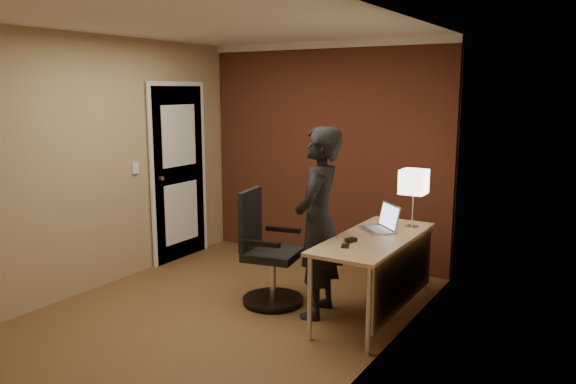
# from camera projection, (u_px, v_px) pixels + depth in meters

# --- Properties ---
(room) EXTENTS (4.00, 4.00, 4.00)m
(room) POSITION_uv_depth(u_px,v_px,m) (286.00, 145.00, 6.21)
(room) COLOR brown
(room) RESTS_ON ground
(desk) EXTENTS (0.60, 1.50, 0.73)m
(desk) POSITION_uv_depth(u_px,v_px,m) (382.00, 252.00, 4.79)
(desk) COLOR tan
(desk) RESTS_ON ground
(desk_lamp) EXTENTS (0.22, 0.22, 0.54)m
(desk_lamp) POSITION_uv_depth(u_px,v_px,m) (414.00, 183.00, 5.04)
(desk_lamp) COLOR silver
(desk_lamp) RESTS_ON desk
(laptop) EXTENTS (0.42, 0.41, 0.23)m
(laptop) POSITION_uv_depth(u_px,v_px,m) (383.00, 223.00, 5.02)
(laptop) COLOR silver
(laptop) RESTS_ON desk
(mouse) EXTENTS (0.09, 0.11, 0.03)m
(mouse) POSITION_uv_depth(u_px,v_px,m) (350.00, 240.00, 4.64)
(mouse) COLOR black
(mouse) RESTS_ON desk
(phone) EXTENTS (0.10, 0.13, 0.01)m
(phone) POSITION_uv_depth(u_px,v_px,m) (345.00, 246.00, 4.50)
(phone) COLOR black
(phone) RESTS_ON desk
(office_chair) EXTENTS (0.57, 0.63, 1.04)m
(office_chair) POSITION_uv_depth(u_px,v_px,m) (266.00, 255.00, 5.19)
(office_chair) COLOR black
(office_chair) RESTS_ON ground
(person) EXTENTS (0.50, 0.67, 1.67)m
(person) POSITION_uv_depth(u_px,v_px,m) (318.00, 223.00, 4.86)
(person) COLOR black
(person) RESTS_ON ground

